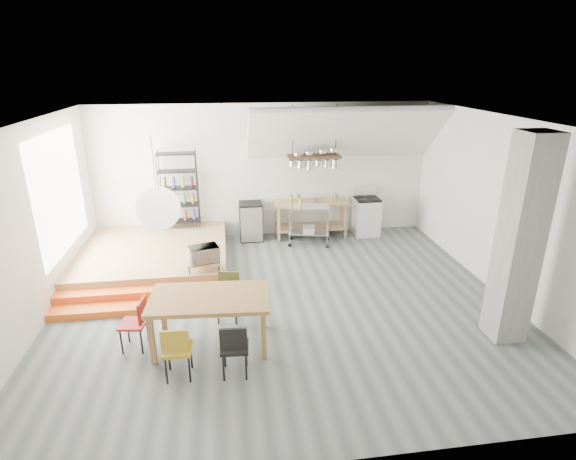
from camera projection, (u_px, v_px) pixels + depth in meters
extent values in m
plane|color=#525D5F|center=(284.00, 302.00, 8.09)|extent=(8.00, 8.00, 0.00)
cube|color=silver|center=(264.00, 172.00, 10.77)|extent=(8.00, 0.04, 3.20)
cube|color=silver|center=(29.00, 230.00, 7.00)|extent=(0.04, 7.00, 3.20)
cube|color=silver|center=(504.00, 208.00, 8.06)|extent=(0.04, 7.00, 3.20)
cube|color=white|center=(283.00, 121.00, 6.97)|extent=(8.00, 7.00, 0.02)
cube|color=white|center=(345.00, 134.00, 10.12)|extent=(4.40, 1.44, 1.32)
cube|color=white|center=(60.00, 192.00, 8.32)|extent=(0.02, 2.50, 2.20)
cube|color=#A37C51|center=(155.00, 256.00, 9.54)|extent=(3.00, 3.00, 0.40)
cube|color=orange|center=(140.00, 308.00, 7.78)|extent=(3.00, 0.35, 0.13)
cube|color=orange|center=(143.00, 295.00, 8.08)|extent=(3.00, 0.35, 0.27)
cube|color=gray|center=(520.00, 241.00, 6.57)|extent=(0.50, 0.50, 3.20)
cube|color=#A37C51|center=(311.00, 203.00, 10.85)|extent=(1.80, 0.60, 0.06)
cube|color=#A37C51|center=(311.00, 227.00, 11.07)|extent=(1.70, 0.55, 0.04)
cube|color=#A37C51|center=(341.00, 216.00, 11.32)|extent=(0.06, 0.06, 0.86)
cube|color=#A37C51|center=(277.00, 219.00, 11.10)|extent=(0.06, 0.06, 0.86)
cube|color=#A37C51|center=(346.00, 222.00, 10.91)|extent=(0.06, 0.06, 0.86)
cube|color=#A37C51|center=(279.00, 225.00, 10.69)|extent=(0.06, 0.06, 0.86)
cube|color=white|center=(366.00, 217.00, 11.18)|extent=(0.60, 0.60, 0.90)
cube|color=black|center=(367.00, 199.00, 11.02)|extent=(0.58, 0.58, 0.03)
cube|color=white|center=(364.00, 191.00, 11.23)|extent=(0.60, 0.05, 0.25)
cylinder|color=black|center=(371.00, 196.00, 11.16)|extent=(0.18, 0.18, 0.02)
cylinder|color=black|center=(360.00, 197.00, 11.12)|extent=(0.18, 0.18, 0.02)
cylinder|color=black|center=(375.00, 199.00, 10.90)|extent=(0.18, 0.18, 0.02)
cylinder|color=black|center=(363.00, 200.00, 10.86)|extent=(0.18, 0.18, 0.02)
cube|color=#402719|center=(314.00, 156.00, 10.25)|extent=(1.20, 0.50, 0.05)
cylinder|color=black|center=(292.00, 131.00, 9.99)|extent=(0.02, 0.02, 1.15)
cylinder|color=black|center=(336.00, 130.00, 10.12)|extent=(0.02, 0.02, 1.15)
cylinder|color=silver|center=(293.00, 163.00, 10.19)|extent=(0.16, 0.16, 0.12)
cylinder|color=silver|center=(301.00, 164.00, 10.22)|extent=(0.20, 0.20, 0.16)
cylinder|color=silver|center=(310.00, 165.00, 10.26)|extent=(0.16, 0.16, 0.20)
cylinder|color=silver|center=(318.00, 163.00, 10.27)|extent=(0.20, 0.20, 0.12)
cylinder|color=silver|center=(327.00, 163.00, 10.30)|extent=(0.16, 0.16, 0.16)
cylinder|color=silver|center=(335.00, 164.00, 10.34)|extent=(0.20, 0.20, 0.20)
cylinder|color=black|center=(198.00, 188.00, 10.56)|extent=(0.02, 0.02, 1.80)
cylinder|color=black|center=(161.00, 189.00, 10.45)|extent=(0.02, 0.02, 1.80)
cylinder|color=black|center=(197.00, 192.00, 10.22)|extent=(0.02, 0.02, 1.80)
cylinder|color=black|center=(159.00, 193.00, 10.11)|extent=(0.02, 0.02, 1.80)
cube|color=black|center=(182.00, 221.00, 10.60)|extent=(0.88, 0.38, 0.02)
cube|color=black|center=(180.00, 205.00, 10.46)|extent=(0.88, 0.38, 0.02)
cube|color=black|center=(179.00, 188.00, 10.32)|extent=(0.88, 0.38, 0.02)
cube|color=black|center=(177.00, 171.00, 10.18)|extent=(0.88, 0.38, 0.02)
cube|color=black|center=(176.00, 153.00, 10.04)|extent=(0.88, 0.38, 0.03)
cylinder|color=#3D8A37|center=(181.00, 215.00, 10.55)|extent=(0.07, 0.07, 0.24)
cylinder|color=olive|center=(180.00, 199.00, 10.41)|extent=(0.07, 0.07, 0.24)
cylinder|color=brown|center=(178.00, 182.00, 10.27)|extent=(0.07, 0.07, 0.24)
cube|color=#A37C51|center=(204.00, 262.00, 8.40)|extent=(0.60, 0.40, 0.03)
cylinder|color=black|center=(219.00, 262.00, 8.63)|extent=(0.02, 0.02, 0.13)
cylinder|color=black|center=(190.00, 263.00, 8.55)|extent=(0.02, 0.02, 0.13)
cylinder|color=black|center=(219.00, 269.00, 8.31)|extent=(0.02, 0.02, 0.13)
cylinder|color=black|center=(189.00, 271.00, 8.24)|extent=(0.02, 0.02, 0.13)
sphere|color=white|center=(158.00, 209.00, 6.07)|extent=(0.60, 0.60, 0.60)
cube|color=brown|center=(209.00, 298.00, 6.60)|extent=(1.81, 1.10, 0.07)
cube|color=brown|center=(263.00, 307.00, 7.19)|extent=(0.08, 0.08, 0.76)
cube|color=brown|center=(163.00, 311.00, 7.08)|extent=(0.08, 0.08, 0.76)
cube|color=brown|center=(264.00, 336.00, 6.41)|extent=(0.08, 0.08, 0.76)
cube|color=brown|center=(152.00, 341.00, 6.31)|extent=(0.08, 0.08, 0.76)
cube|color=#9F801B|center=(178.00, 349.00, 6.04)|extent=(0.39, 0.39, 0.04)
cube|color=#9F801B|center=(175.00, 342.00, 5.80)|extent=(0.36, 0.04, 0.33)
cylinder|color=black|center=(166.00, 371.00, 5.96)|extent=(0.03, 0.03, 0.42)
cylinder|color=black|center=(189.00, 369.00, 6.00)|extent=(0.03, 0.03, 0.42)
cylinder|color=black|center=(169.00, 357.00, 6.24)|extent=(0.03, 0.03, 0.42)
cylinder|color=black|center=(191.00, 355.00, 6.28)|extent=(0.03, 0.03, 0.42)
cube|color=black|center=(235.00, 347.00, 6.10)|extent=(0.40, 0.40, 0.04)
cube|color=black|center=(233.00, 339.00, 5.85)|extent=(0.36, 0.06, 0.33)
cylinder|color=black|center=(224.00, 368.00, 6.02)|extent=(0.03, 0.03, 0.42)
cylinder|color=black|center=(246.00, 367.00, 6.04)|extent=(0.03, 0.03, 0.42)
cylinder|color=black|center=(225.00, 354.00, 6.30)|extent=(0.03, 0.03, 0.42)
cylinder|color=black|center=(246.00, 353.00, 6.32)|extent=(0.03, 0.03, 0.42)
cube|color=brown|center=(228.00, 297.00, 7.41)|extent=(0.43, 0.43, 0.04)
cube|color=brown|center=(229.00, 280.00, 7.49)|extent=(0.35, 0.10, 0.32)
cylinder|color=black|center=(239.00, 304.00, 7.62)|extent=(0.03, 0.03, 0.41)
cylinder|color=black|center=(221.00, 304.00, 7.63)|extent=(0.03, 0.03, 0.41)
cylinder|color=black|center=(236.00, 313.00, 7.34)|extent=(0.03, 0.03, 0.41)
cylinder|color=black|center=(218.00, 313.00, 7.36)|extent=(0.03, 0.03, 0.41)
cube|color=#AE1E18|center=(133.00, 324.00, 6.66)|extent=(0.42, 0.42, 0.04)
cube|color=#AE1E18|center=(142.00, 310.00, 6.57)|extent=(0.09, 0.36, 0.33)
cylinder|color=black|center=(142.00, 342.00, 6.59)|extent=(0.03, 0.03, 0.41)
cylinder|color=black|center=(148.00, 331.00, 6.87)|extent=(0.03, 0.03, 0.41)
cylinder|color=black|center=(121.00, 342.00, 6.59)|extent=(0.03, 0.03, 0.41)
cylinder|color=black|center=(128.00, 330.00, 6.87)|extent=(0.03, 0.03, 0.41)
cube|color=silver|center=(309.00, 207.00, 10.40)|extent=(1.04, 0.72, 0.04)
cube|color=silver|center=(309.00, 231.00, 10.61)|extent=(1.04, 0.72, 0.03)
cylinder|color=silver|center=(328.00, 222.00, 10.73)|extent=(0.03, 0.03, 0.90)
sphere|color=black|center=(327.00, 239.00, 10.88)|extent=(0.08, 0.08, 0.08)
cylinder|color=silver|center=(291.00, 221.00, 10.80)|extent=(0.03, 0.03, 0.90)
sphere|color=black|center=(291.00, 238.00, 10.95)|extent=(0.08, 0.08, 0.08)
cylinder|color=silver|center=(328.00, 229.00, 10.30)|extent=(0.03, 0.03, 0.90)
sphere|color=black|center=(327.00, 246.00, 10.45)|extent=(0.08, 0.08, 0.08)
cylinder|color=silver|center=(290.00, 228.00, 10.37)|extent=(0.03, 0.03, 0.90)
sphere|color=black|center=(290.00, 245.00, 10.52)|extent=(0.08, 0.08, 0.08)
cube|color=black|center=(251.00, 221.00, 10.84)|extent=(0.54, 0.54, 0.92)
imported|color=beige|center=(204.00, 254.00, 8.35)|extent=(0.62, 0.50, 0.30)
imported|color=silver|center=(316.00, 201.00, 10.79)|extent=(0.29, 0.29, 0.06)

